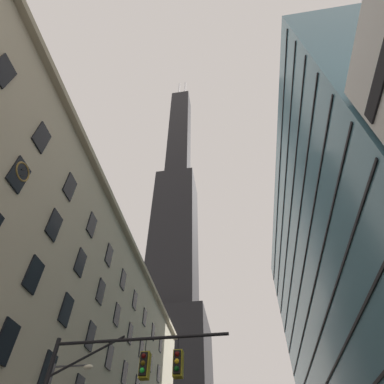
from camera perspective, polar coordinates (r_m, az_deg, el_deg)
station_building at (r=39.77m, az=-23.76°, el=-25.20°), size 13.94×60.42×26.94m
dark_skyscraper at (r=124.02m, az=-3.47°, el=-13.64°), size 25.09×25.09×228.69m
glass_office_midrise at (r=48.13m, az=29.83°, el=-15.35°), size 16.55×55.59×43.28m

